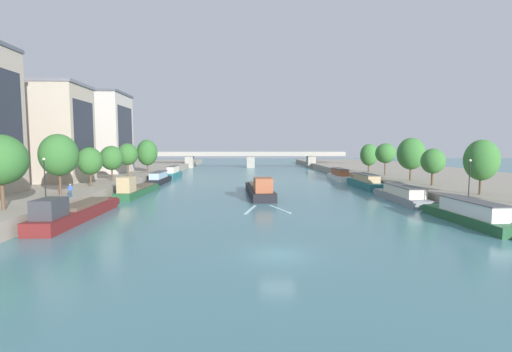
{
  "coord_description": "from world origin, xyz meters",
  "views": [
    {
      "loc": [
        -2.37,
        -24.49,
        7.72
      ],
      "look_at": [
        0.0,
        45.36,
        1.82
      ],
      "focal_mm": 24.75,
      "sensor_mm": 36.0,
      "label": 1
    }
  ],
  "objects_px": {
    "barge_midriver": "(260,190)",
    "lamppost_left_bank": "(45,178)",
    "moored_boat_right_downstream": "(402,194)",
    "tree_right_third": "(411,154)",
    "moored_boat_right_near": "(365,182)",
    "moored_boat_left_midway": "(76,212)",
    "tree_left_by_lamp": "(59,155)",
    "tree_left_second": "(112,158)",
    "bridge_far": "(251,157)",
    "tree_right_distant": "(385,153)",
    "tree_left_past_mid": "(1,160)",
    "tree_right_nearest": "(481,160)",
    "tree_left_nearest": "(128,154)",
    "tree_right_far": "(433,161)",
    "moored_boat_left_gap_after": "(174,173)",
    "person_on_quay": "(70,190)",
    "moored_boat_left_near": "(136,189)",
    "tree_right_by_lamp": "(369,155)",
    "tree_left_distant": "(147,153)",
    "moored_boat_right_far": "(469,214)",
    "tree_left_end_of_row": "(90,161)",
    "lamppost_right_bank": "(469,177)",
    "moored_boat_right_lone": "(339,175)",
    "moored_boat_left_second": "(159,178)"
  },
  "relations": [
    {
      "from": "tree_left_by_lamp",
      "to": "tree_left_distant",
      "type": "xyz_separation_m",
      "value": [
        -0.08,
        39.68,
        -0.43
      ]
    },
    {
      "from": "barge_midriver",
      "to": "moored_boat_left_gap_after",
      "type": "xyz_separation_m",
      "value": [
        -19.85,
        32.94,
        0.22
      ]
    },
    {
      "from": "tree_left_nearest",
      "to": "tree_right_far",
      "type": "distance_m",
      "value": 56.06
    },
    {
      "from": "moored_boat_right_downstream",
      "to": "bridge_far",
      "type": "bearing_deg",
      "value": 104.22
    },
    {
      "from": "moored_boat_left_near",
      "to": "tree_right_third",
      "type": "bearing_deg",
      "value": 6.34
    },
    {
      "from": "lamppost_left_bank",
      "to": "moored_boat_right_lone",
      "type": "bearing_deg",
      "value": 44.24
    },
    {
      "from": "moored_boat_left_gap_after",
      "to": "moored_boat_right_far",
      "type": "height_order",
      "value": "moored_boat_left_gap_after"
    },
    {
      "from": "tree_right_far",
      "to": "tree_right_third",
      "type": "bearing_deg",
      "value": 88.19
    },
    {
      "from": "tree_right_third",
      "to": "moored_boat_left_second",
      "type": "bearing_deg",
      "value": 164.89
    },
    {
      "from": "moored_boat_left_midway",
      "to": "tree_right_far",
      "type": "distance_m",
      "value": 49.63
    },
    {
      "from": "moored_boat_right_near",
      "to": "tree_right_by_lamp",
      "type": "xyz_separation_m",
      "value": [
        6.87,
        17.44,
        4.58
      ]
    },
    {
      "from": "moored_boat_right_far",
      "to": "moored_boat_right_lone",
      "type": "distance_m",
      "value": 46.11
    },
    {
      "from": "tree_right_third",
      "to": "moored_boat_left_midway",
      "type": "bearing_deg",
      "value": -152.83
    },
    {
      "from": "barge_midriver",
      "to": "tree_right_nearest",
      "type": "relative_size",
      "value": 2.6
    },
    {
      "from": "moored_boat_right_downstream",
      "to": "tree_right_third",
      "type": "distance_m",
      "value": 15.35
    },
    {
      "from": "tree_left_past_mid",
      "to": "tree_left_distant",
      "type": "xyz_separation_m",
      "value": [
        0.16,
        49.68,
        -0.22
      ]
    },
    {
      "from": "moored_boat_left_midway",
      "to": "tree_right_distant",
      "type": "xyz_separation_m",
      "value": [
        46.93,
        35.39,
        5.34
      ]
    },
    {
      "from": "tree_right_third",
      "to": "tree_right_distant",
      "type": "height_order",
      "value": "tree_right_third"
    },
    {
      "from": "moored_boat_left_midway",
      "to": "tree_left_distant",
      "type": "xyz_separation_m",
      "value": [
        -5.12,
        46.61,
        5.31
      ]
    },
    {
      "from": "moored_boat_left_midway",
      "to": "tree_right_far",
      "type": "xyz_separation_m",
      "value": [
        46.64,
        16.35,
        4.5
      ]
    },
    {
      "from": "moored_boat_right_lone",
      "to": "person_on_quay",
      "type": "height_order",
      "value": "person_on_quay"
    },
    {
      "from": "moored_boat_left_near",
      "to": "lamppost_left_bank",
      "type": "relative_size",
      "value": 3.17
    },
    {
      "from": "barge_midriver",
      "to": "tree_right_distant",
      "type": "height_order",
      "value": "tree_right_distant"
    },
    {
      "from": "moored_boat_left_gap_after",
      "to": "person_on_quay",
      "type": "bearing_deg",
      "value": -93.95
    },
    {
      "from": "tree_left_end_of_row",
      "to": "lamppost_left_bank",
      "type": "bearing_deg",
      "value": -82.88
    },
    {
      "from": "barge_midriver",
      "to": "moored_boat_right_far",
      "type": "xyz_separation_m",
      "value": [
        20.03,
        -20.78,
        0.04
      ]
    },
    {
      "from": "moored_boat_left_near",
      "to": "person_on_quay",
      "type": "distance_m",
      "value": 14.24
    },
    {
      "from": "tree_left_distant",
      "to": "moored_boat_left_midway",
      "type": "bearing_deg",
      "value": -83.73
    },
    {
      "from": "tree_left_past_mid",
      "to": "tree_right_third",
      "type": "relative_size",
      "value": 0.95
    },
    {
      "from": "moored_boat_right_near",
      "to": "tree_right_third",
      "type": "relative_size",
      "value": 1.92
    },
    {
      "from": "tree_right_distant",
      "to": "tree_right_by_lamp",
      "type": "distance_m",
      "value": 9.54
    },
    {
      "from": "tree_left_nearest",
      "to": "tree_left_end_of_row",
      "type": "bearing_deg",
      "value": -88.76
    },
    {
      "from": "moored_boat_right_near",
      "to": "tree_left_by_lamp",
      "type": "height_order",
      "value": "tree_left_by_lamp"
    },
    {
      "from": "barge_midriver",
      "to": "lamppost_left_bank",
      "type": "distance_m",
      "value": 29.07
    },
    {
      "from": "moored_boat_left_near",
      "to": "moored_boat_right_near",
      "type": "distance_m",
      "value": 40.38
    },
    {
      "from": "tree_left_by_lamp",
      "to": "tree_right_far",
      "type": "relative_size",
      "value": 1.32
    },
    {
      "from": "tree_left_end_of_row",
      "to": "tree_right_by_lamp",
      "type": "distance_m",
      "value": 59.49
    },
    {
      "from": "moored_boat_left_near",
      "to": "tree_right_by_lamp",
      "type": "relative_size",
      "value": 2.32
    },
    {
      "from": "moored_boat_right_downstream",
      "to": "tree_left_nearest",
      "type": "height_order",
      "value": "tree_left_nearest"
    },
    {
      "from": "barge_midriver",
      "to": "moored_boat_left_midway",
      "type": "distance_m",
      "value": 26.73
    },
    {
      "from": "tree_right_third",
      "to": "lamppost_right_bank",
      "type": "xyz_separation_m",
      "value": [
        -3.81,
        -22.1,
        -2.21
      ]
    },
    {
      "from": "tree_right_third",
      "to": "tree_right_distant",
      "type": "xyz_separation_m",
      "value": [
        0.04,
        11.32,
        -0.15
      ]
    },
    {
      "from": "moored_boat_right_near",
      "to": "person_on_quay",
      "type": "xyz_separation_m",
      "value": [
        -43.02,
        -22.25,
        1.49
      ]
    },
    {
      "from": "moored_boat_right_far",
      "to": "lamppost_right_bank",
      "type": "distance_m",
      "value": 6.67
    },
    {
      "from": "lamppost_right_bank",
      "to": "moored_boat_right_near",
      "type": "bearing_deg",
      "value": 96.87
    },
    {
      "from": "moored_boat_left_gap_after",
      "to": "tree_left_nearest",
      "type": "height_order",
      "value": "tree_left_nearest"
    },
    {
      "from": "bridge_far",
      "to": "tree_left_by_lamp",
      "type": "bearing_deg",
      "value": -106.77
    },
    {
      "from": "tree_left_by_lamp",
      "to": "tree_left_second",
      "type": "relative_size",
      "value": 1.23
    },
    {
      "from": "tree_left_second",
      "to": "tree_left_end_of_row",
      "type": "bearing_deg",
      "value": -90.12
    },
    {
      "from": "moored_boat_right_downstream",
      "to": "tree_right_distant",
      "type": "bearing_deg",
      "value": 73.23
    }
  ]
}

